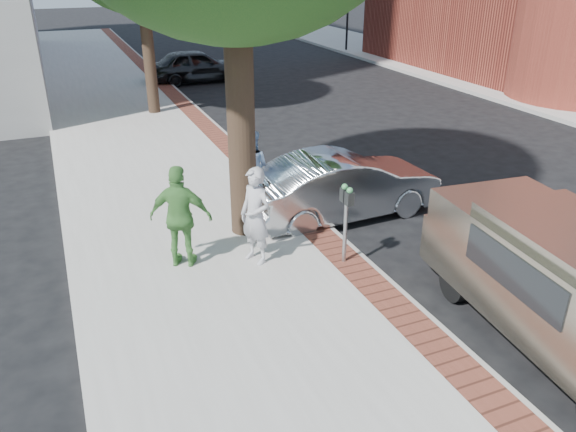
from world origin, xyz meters
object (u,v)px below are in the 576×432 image
person_officer (250,169)px  sedan_silver (343,186)px  van (567,282)px  bg_car (196,66)px  person_green (181,217)px  person_gray (255,216)px  parking_meter (346,208)px

person_officer → sedan_silver: 2.02m
person_officer → van: 6.52m
bg_car → van: bearing=-179.4°
sedan_silver → person_green: bearing=102.8°
person_gray → person_green: bearing=-131.8°
parking_meter → bg_car: size_ratio=0.35×
parking_meter → sedan_silver: (1.05, 2.04, -0.50)m
person_officer → person_gray: bearing=106.2°
parking_meter → van: (1.89, -3.04, -0.20)m
person_officer → person_green: bearing=77.8°
parking_meter → person_officer: size_ratio=0.84×
person_officer → sedan_silver: size_ratio=0.41×
person_gray → bg_car: (3.15, 16.43, -0.31)m
person_officer → sedan_silver: person_officer is taller
bg_car → van: 20.12m
parking_meter → person_green: 2.86m
person_gray → person_green: 1.29m
person_green → person_gray: bearing=-169.7°
parking_meter → sedan_silver: size_ratio=0.35×
sedan_silver → bg_car: bg_car is taller
person_green → sedan_silver: size_ratio=0.43×
bg_car → person_gray: bearing=169.2°
person_green → sedan_silver: (3.71, 1.01, -0.37)m
person_officer → bg_car: person_officer is taller
person_green → van: 6.11m
bg_car → person_officer: bearing=170.2°
parking_meter → person_officer: 3.02m
person_gray → bg_car: size_ratio=0.42×
person_officer → sedan_silver: bearing=-173.2°
person_gray → sedan_silver: (2.48, 1.38, -0.33)m
person_officer → van: size_ratio=0.34×
parking_meter → person_officer: (-0.74, 2.93, -0.18)m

